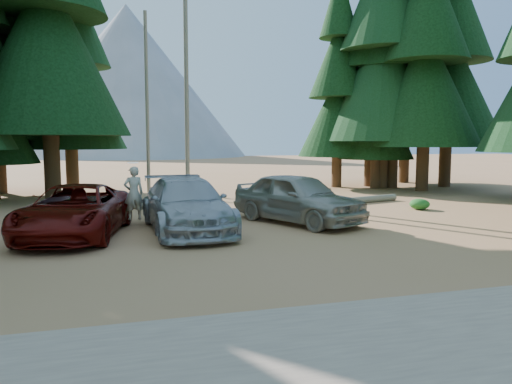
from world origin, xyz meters
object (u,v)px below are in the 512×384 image
red_pickup (75,211)px  silver_minivan_center (186,205)px  log_mid (151,205)px  frisbee_player (134,193)px  log_right (357,200)px  log_left (138,202)px  silver_minivan_right (298,198)px

red_pickup → silver_minivan_center: 3.38m
red_pickup → log_mid: (2.70, 5.88, -0.64)m
frisbee_player → log_mid: size_ratio=0.54×
red_pickup → silver_minivan_center: silver_minivan_center is taller
frisbee_player → log_right: (10.25, 3.92, -1.04)m
silver_minivan_center → log_mid: silver_minivan_center is taller
log_mid → silver_minivan_center: bearing=-82.0°
log_mid → log_right: log_right is taller
red_pickup → log_left: red_pickup is taller
red_pickup → silver_minivan_center: size_ratio=0.97×
log_left → log_mid: size_ratio=1.02×
log_mid → log_right: (9.33, -1.00, 0.01)m
silver_minivan_right → log_left: 8.40m
red_pickup → log_mid: size_ratio=1.60×
log_mid → log_right: size_ratio=0.73×
red_pickup → frisbee_player: frisbee_player is taller
log_left → silver_minivan_center: bearing=-70.9°
silver_minivan_center → log_right: bearing=26.9°
log_left → log_right: log_right is taller
log_left → red_pickup: bearing=-97.6°
red_pickup → log_mid: red_pickup is taller
silver_minivan_center → log_right: 9.94m
red_pickup → log_right: red_pickup is taller
red_pickup → log_left: (2.19, 7.10, -0.66)m
log_left → log_right: size_ratio=0.75×
silver_minivan_center → log_mid: bearing=94.2°
silver_minivan_right → log_right: 6.36m
log_left → log_mid: 1.32m
silver_minivan_right → frisbee_player: 5.66m
red_pickup → log_right: size_ratio=1.17×
red_pickup → log_mid: bearing=76.8°
frisbee_player → log_mid: (0.92, 4.92, -1.05)m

